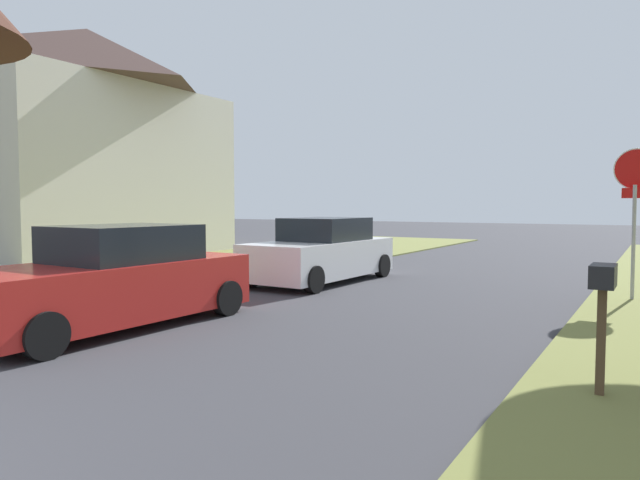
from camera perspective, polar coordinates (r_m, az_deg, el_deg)
The scene contains 5 objects.
stop_sign_far at distance 12.55m, azimuth 29.28°, elevation 4.39°, with size 0.81×0.51×2.95m.
parked_sedan_red at distance 9.34m, azimuth -20.06°, elevation -3.84°, with size 2.02×4.44×1.57m.
parked_sedan_white at distance 13.93m, azimuth 0.18°, elevation -1.26°, with size 2.02×4.44×1.57m.
house_backdrop_left at distance 23.14m, azimuth -22.26°, elevation 9.37°, with size 6.75×9.95×8.42m.
curbside_mailbox at distance 6.09m, azimuth 26.65°, elevation -4.69°, with size 0.22×0.44×1.27m.
Camera 1 is at (4.84, -0.09, 1.89)m, focal length 31.67 mm.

